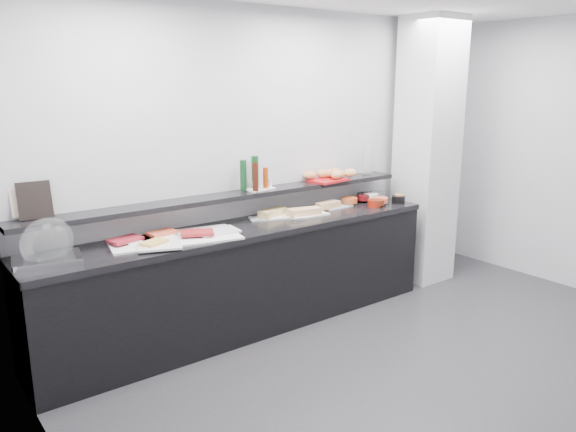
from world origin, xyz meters
TOP-DOWN VIEW (x-y plane):
  - ground at (0.00, 0.00)m, footprint 5.00×5.00m
  - back_wall at (0.00, 2.00)m, footprint 5.00×0.02m
  - column at (1.50, 1.65)m, footprint 0.50×0.50m
  - buffet_cabinet at (-0.70, 1.70)m, footprint 3.60×0.60m
  - counter_top at (-0.70, 1.70)m, footprint 3.62×0.62m
  - wall_shelf at (-0.70, 1.88)m, footprint 3.60×0.25m
  - cloche_base at (-2.27, 1.70)m, footprint 0.48×0.36m
  - cloche_dome at (-2.25, 1.74)m, footprint 0.45×0.39m
  - linen_runner at (-1.35, 1.70)m, footprint 1.04×0.65m
  - platter_meat_a at (-1.58, 1.79)m, footprint 0.26×0.18m
  - food_meat_a at (-1.70, 1.78)m, footprint 0.26×0.20m
  - platter_salmon at (-1.47, 1.81)m, footprint 0.30×0.22m
  - food_salmon at (-1.40, 1.80)m, footprint 0.23×0.17m
  - platter_cheese at (-1.55, 1.53)m, footprint 0.36×0.30m
  - food_cheese at (-1.56, 1.58)m, footprint 0.22×0.18m
  - platter_meat_b at (-1.01, 1.64)m, footprint 0.34×0.25m
  - food_meat_b at (-1.19, 1.63)m, footprint 0.29×0.25m
  - sandwich_plate_left at (-0.38, 1.80)m, footprint 0.39×0.27m
  - sandwich_food_left at (-0.34, 1.82)m, footprint 0.30×0.18m
  - tongs_left at (-0.53, 1.76)m, footprint 0.16×0.01m
  - sandwich_plate_mid at (-0.06, 1.66)m, footprint 0.38×0.17m
  - sandwich_food_mid at (-0.10, 1.68)m, footprint 0.31×0.18m
  - tongs_mid at (-0.24, 1.59)m, footprint 0.16×0.03m
  - sandwich_plate_right at (0.37, 1.77)m, footprint 0.32×0.14m
  - sandwich_food_right at (0.25, 1.75)m, footprint 0.25×0.11m
  - tongs_right at (0.10, 1.73)m, footprint 0.16×0.03m
  - bowl_glass_fruit at (0.50, 1.77)m, footprint 0.17×0.17m
  - fill_glass_fruit at (0.55, 1.78)m, footprint 0.18×0.18m
  - bowl_black_jam at (0.83, 1.86)m, footprint 0.19×0.19m
  - fill_black_jam at (0.74, 1.79)m, footprint 0.16×0.16m
  - bowl_glass_cream at (0.99, 1.84)m, footprint 0.16×0.16m
  - fill_glass_cream at (0.85, 1.79)m, footprint 0.16×0.16m
  - bowl_red_jam at (0.68, 1.57)m, footprint 0.14×0.14m
  - fill_red_jam at (0.70, 1.55)m, footprint 0.13×0.13m
  - bowl_glass_salmon at (0.82, 1.63)m, footprint 0.16×0.16m
  - fill_glass_salmon at (0.79, 1.60)m, footprint 0.15×0.15m
  - bowl_black_fruit at (1.00, 1.56)m, footprint 0.14×0.14m
  - fill_black_fruit at (1.04, 1.60)m, footprint 0.09×0.09m
  - framed_print at (-2.25, 1.94)m, footprint 0.22×0.08m
  - print_art at (-2.31, 1.99)m, footprint 0.19×0.06m
  - condiment_tray at (-0.43, 1.89)m, footprint 0.28×0.20m
  - bottle_green_a at (-0.59, 1.90)m, footprint 0.07×0.07m
  - bottle_brown at (-0.52, 1.81)m, footprint 0.06×0.06m
  - bottle_green_b at (-0.45, 1.92)m, footprint 0.06×0.06m
  - bottle_hot at (-0.38, 1.87)m, footprint 0.06×0.06m
  - shaker_salt at (-0.32, 1.88)m, footprint 0.04×0.04m
  - shaker_pepper at (-0.47, 1.91)m, footprint 0.04×0.04m
  - bread_tray at (0.32, 1.84)m, footprint 0.39×0.29m
  - bread_roll_nw at (0.17, 1.93)m, footprint 0.16×0.11m
  - bread_roll_n at (0.33, 1.93)m, footprint 0.14×0.11m
  - bread_roll_ne at (0.49, 1.93)m, footprint 0.13×0.09m
  - bread_roll_sw at (0.38, 1.79)m, footprint 0.17×0.15m
  - bread_roll_s at (0.42, 1.81)m, footprint 0.16×0.11m
  - bread_roll_se at (0.56, 1.79)m, footprint 0.15×0.10m
  - bread_roll_midw at (0.43, 1.85)m, footprint 0.15×0.11m
  - bread_roll_mide at (0.39, 1.90)m, footprint 0.13×0.09m
  - carafe at (0.87, 1.87)m, footprint 0.13×0.13m

SIDE VIEW (x-z plane):
  - ground at x=0.00m, z-range 0.00..0.00m
  - buffet_cabinet at x=-0.70m, z-range 0.00..0.85m
  - counter_top at x=-0.70m, z-range 0.85..0.90m
  - linen_runner at x=-1.35m, z-range 0.90..0.91m
  - sandwich_plate_left at x=-0.38m, z-range 0.90..0.91m
  - sandwich_plate_mid at x=-0.06m, z-range 0.90..0.91m
  - sandwich_plate_right at x=0.37m, z-range 0.90..0.91m
  - tongs_left at x=-0.53m, z-range 0.92..0.92m
  - tongs_mid at x=-0.24m, z-range 0.92..0.92m
  - tongs_right at x=0.10m, z-range 0.91..0.92m
  - cloche_base at x=-2.27m, z-range 0.90..0.94m
  - platter_meat_a at x=-1.58m, z-range 0.92..0.93m
  - platter_salmon at x=-1.47m, z-range 0.92..0.93m
  - platter_cheese at x=-1.55m, z-range 0.92..0.93m
  - platter_meat_b at x=-1.01m, z-range 0.92..0.93m
  - bowl_glass_fruit at x=0.50m, z-range 0.90..0.97m
  - bowl_black_jam at x=0.83m, z-range 0.90..0.97m
  - bowl_glass_cream at x=0.99m, z-range 0.90..0.97m
  - bowl_red_jam at x=0.68m, z-range 0.90..0.97m
  - bowl_glass_salmon at x=0.82m, z-range 0.90..0.97m
  - bowl_black_fruit at x=1.00m, z-range 0.90..0.97m
  - food_meat_a at x=-1.70m, z-range 0.93..0.95m
  - food_salmon at x=-1.40m, z-range 0.93..0.95m
  - food_cheese at x=-1.56m, z-range 0.93..0.95m
  - food_meat_b at x=-1.19m, z-range 0.93..0.95m
  - sandwich_food_left at x=-0.34m, z-range 0.91..0.97m
  - sandwich_food_mid at x=-0.10m, z-range 0.91..0.97m
  - sandwich_food_right at x=0.25m, z-range 0.91..0.97m
  - fill_glass_fruit at x=0.55m, z-range 0.92..0.97m
  - fill_black_jam at x=0.74m, z-range 0.92..0.97m
  - fill_glass_cream at x=0.85m, z-range 0.92..0.97m
  - fill_red_jam at x=0.70m, z-range 0.92..0.97m
  - fill_glass_salmon at x=0.79m, z-range 0.92..0.97m
  - fill_black_fruit at x=1.04m, z-range 0.92..0.97m
  - cloche_dome at x=-2.25m, z-range 0.86..1.20m
  - wall_shelf at x=-0.70m, z-range 1.11..1.15m
  - condiment_tray at x=-0.43m, z-range 1.15..1.16m
  - bread_tray at x=0.32m, z-range 1.15..1.17m
  - shaker_salt at x=-0.32m, z-range 1.16..1.23m
  - shaker_pepper at x=-0.47m, z-range 1.16..1.23m
  - bread_roll_nw at x=0.17m, z-range 1.17..1.25m
  - bread_roll_n at x=0.33m, z-range 1.17..1.25m
  - bread_roll_ne at x=0.49m, z-range 1.17..1.25m
  - bread_roll_sw at x=0.38m, z-range 1.17..1.25m
  - bread_roll_s at x=0.42m, z-range 1.17..1.25m
  - bread_roll_se at x=0.56m, z-range 1.17..1.25m
  - bread_roll_midw at x=0.43m, z-range 1.17..1.25m
  - bread_roll_mide at x=0.39m, z-range 1.17..1.25m
  - bottle_hot at x=-0.38m, z-range 1.16..1.34m
  - framed_print at x=-2.25m, z-range 1.15..1.41m
  - print_art at x=-2.31m, z-range 1.17..1.39m
  - bottle_brown at x=-0.52m, z-range 1.16..1.40m
  - bottle_green_a at x=-0.59m, z-range 1.16..1.42m
  - carafe at x=0.87m, z-range 1.15..1.45m
  - bottle_green_b at x=-0.45m, z-range 1.16..1.44m
  - back_wall at x=0.00m, z-range 0.00..2.70m
  - column at x=1.50m, z-range 0.00..2.70m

